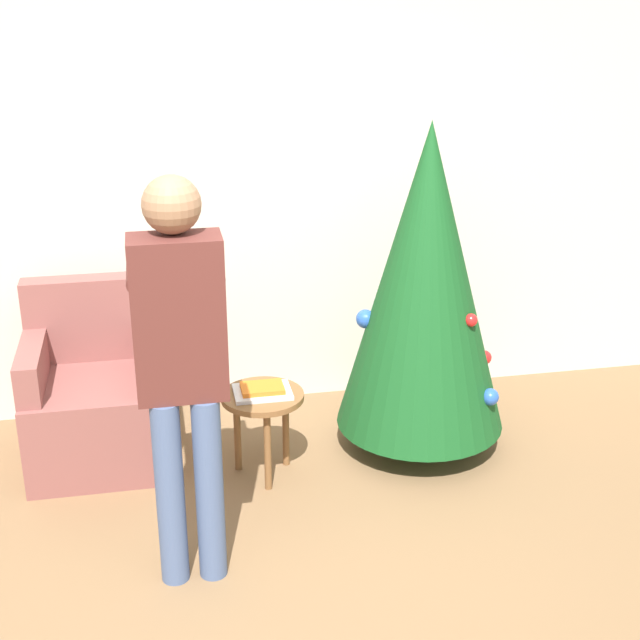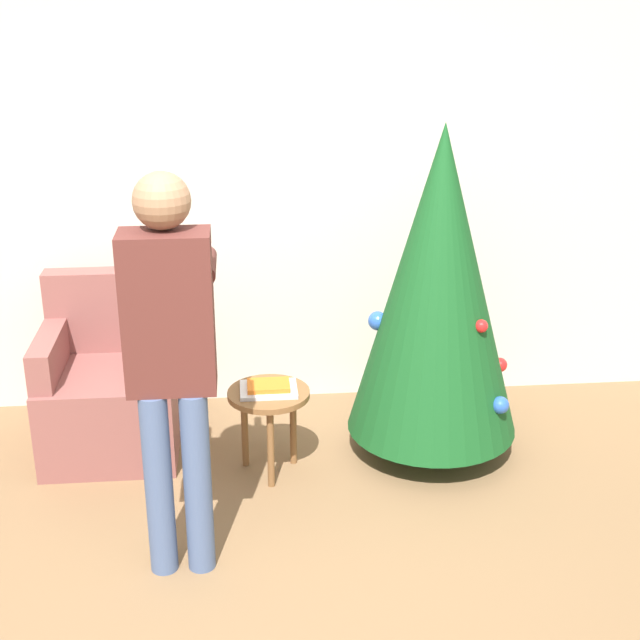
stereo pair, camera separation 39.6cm
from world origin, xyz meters
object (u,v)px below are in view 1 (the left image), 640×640
(person_standing, at_px, (181,351))
(armchair, at_px, (96,398))
(side_stool, at_px, (263,406))
(christmas_tree, at_px, (425,280))

(person_standing, bearing_deg, armchair, 111.55)
(side_stool, bearing_deg, person_standing, -119.77)
(armchair, height_order, side_stool, armchair)
(side_stool, bearing_deg, armchair, 156.61)
(christmas_tree, relative_size, person_standing, 1.02)
(christmas_tree, xyz_separation_m, side_stool, (-0.88, -0.15, -0.57))
(person_standing, relative_size, side_stool, 3.75)
(christmas_tree, xyz_separation_m, armchair, (-1.73, 0.22, -0.62))
(christmas_tree, relative_size, side_stool, 3.85)
(armchair, bearing_deg, person_standing, -68.45)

